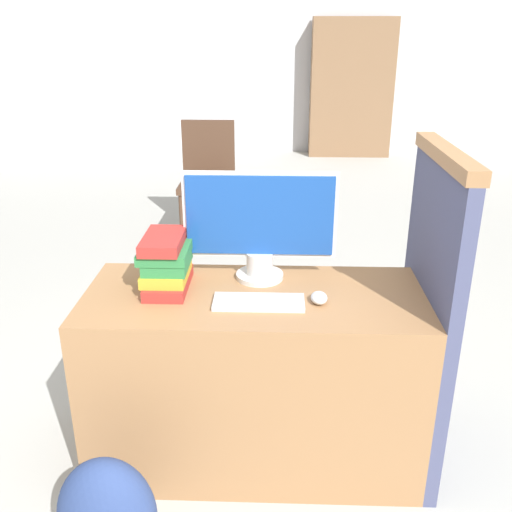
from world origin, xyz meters
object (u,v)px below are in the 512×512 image
at_px(keyboard, 259,302).
at_px(far_chair, 208,173).
at_px(mouse, 319,298).
at_px(book_stack, 166,262).
at_px(monitor, 260,225).

xyz_separation_m(keyboard, far_chair, (-0.51, 2.80, -0.22)).
xyz_separation_m(keyboard, mouse, (0.22, 0.02, 0.01)).
relative_size(mouse, far_chair, 0.09).
relative_size(book_stack, far_chair, 0.30).
distance_m(monitor, keyboard, 0.32).
bearing_deg(monitor, book_stack, -163.74).
xyz_separation_m(keyboard, book_stack, (-0.35, 0.13, 0.10)).
bearing_deg(keyboard, mouse, 5.75).
bearing_deg(mouse, book_stack, 169.22).
relative_size(keyboard, far_chair, 0.35).
bearing_deg(far_chair, mouse, -50.26).
height_order(keyboard, far_chair, far_chair).
distance_m(mouse, book_stack, 0.59).
relative_size(monitor, mouse, 6.92).
distance_m(book_stack, far_chair, 2.70).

